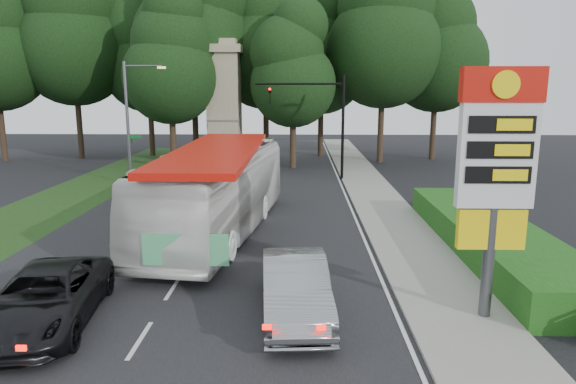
{
  "coord_description": "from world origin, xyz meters",
  "views": [
    {
      "loc": [
        4.04,
        -11.43,
        6.31
      ],
      "look_at": [
        3.58,
        8.82,
        2.2
      ],
      "focal_mm": 32.0,
      "sensor_mm": 36.0,
      "label": 1
    }
  ],
  "objects_px": {
    "monument": "(224,104)",
    "transit_bus": "(219,191)",
    "streetlight_signs": "(131,117)",
    "traffic_signal_mast": "(324,113)",
    "sedan_silver": "(295,288)",
    "suv_charcoal": "(45,298)",
    "gas_station_pylon": "(497,161)"
  },
  "relations": [
    {
      "from": "sedan_silver",
      "to": "suv_charcoal",
      "type": "relative_size",
      "value": 0.92
    },
    {
      "from": "gas_station_pylon",
      "to": "monument",
      "type": "distance_m",
      "value": 30.17
    },
    {
      "from": "sedan_silver",
      "to": "suv_charcoal",
      "type": "height_order",
      "value": "sedan_silver"
    },
    {
      "from": "monument",
      "to": "transit_bus",
      "type": "distance_m",
      "value": 19.95
    },
    {
      "from": "gas_station_pylon",
      "to": "sedan_silver",
      "type": "distance_m",
      "value": 6.38
    },
    {
      "from": "traffic_signal_mast",
      "to": "transit_bus",
      "type": "xyz_separation_m",
      "value": [
        -5.18,
        -13.53,
        -2.77
      ]
    },
    {
      "from": "traffic_signal_mast",
      "to": "streetlight_signs",
      "type": "height_order",
      "value": "streetlight_signs"
    },
    {
      "from": "sedan_silver",
      "to": "monument",
      "type": "bearing_deg",
      "value": 97.59
    },
    {
      "from": "streetlight_signs",
      "to": "transit_bus",
      "type": "distance_m",
      "value": 13.99
    },
    {
      "from": "monument",
      "to": "suv_charcoal",
      "type": "height_order",
      "value": "monument"
    },
    {
      "from": "suv_charcoal",
      "to": "transit_bus",
      "type": "bearing_deg",
      "value": 63.13
    },
    {
      "from": "transit_bus",
      "to": "sedan_silver",
      "type": "bearing_deg",
      "value": -60.41
    },
    {
      "from": "gas_station_pylon",
      "to": "suv_charcoal",
      "type": "xyz_separation_m",
      "value": [
        -12.0,
        -0.64,
        -3.67
      ]
    },
    {
      "from": "sedan_silver",
      "to": "suv_charcoal",
      "type": "xyz_separation_m",
      "value": [
        -6.73,
        -0.72,
        -0.07
      ]
    },
    {
      "from": "traffic_signal_mast",
      "to": "monument",
      "type": "relative_size",
      "value": 0.72
    },
    {
      "from": "streetlight_signs",
      "to": "sedan_silver",
      "type": "distance_m",
      "value": 23.01
    },
    {
      "from": "suv_charcoal",
      "to": "gas_station_pylon",
      "type": "bearing_deg",
      "value": -3.92
    },
    {
      "from": "transit_bus",
      "to": "traffic_signal_mast",
      "type": "bearing_deg",
      "value": 76.38
    },
    {
      "from": "gas_station_pylon",
      "to": "streetlight_signs",
      "type": "relative_size",
      "value": 0.86
    },
    {
      "from": "gas_station_pylon",
      "to": "monument",
      "type": "bearing_deg",
      "value": 111.8
    },
    {
      "from": "gas_station_pylon",
      "to": "sedan_silver",
      "type": "bearing_deg",
      "value": 179.09
    },
    {
      "from": "traffic_signal_mast",
      "to": "streetlight_signs",
      "type": "xyz_separation_m",
      "value": [
        -12.67,
        -1.99,
        -0.23
      ]
    },
    {
      "from": "gas_station_pylon",
      "to": "sedan_silver",
      "type": "relative_size",
      "value": 1.34
    },
    {
      "from": "sedan_silver",
      "to": "streetlight_signs",
      "type": "bearing_deg",
      "value": 114.31
    },
    {
      "from": "traffic_signal_mast",
      "to": "suv_charcoal",
      "type": "xyz_separation_m",
      "value": [
        -8.48,
        -22.64,
        -3.9
      ]
    },
    {
      "from": "gas_station_pylon",
      "to": "monument",
      "type": "height_order",
      "value": "monument"
    },
    {
      "from": "traffic_signal_mast",
      "to": "sedan_silver",
      "type": "height_order",
      "value": "traffic_signal_mast"
    },
    {
      "from": "gas_station_pylon",
      "to": "streetlight_signs",
      "type": "xyz_separation_m",
      "value": [
        -16.19,
        20.01,
        -0.01
      ]
    },
    {
      "from": "monument",
      "to": "suv_charcoal",
      "type": "relative_size",
      "value": 1.81
    },
    {
      "from": "traffic_signal_mast",
      "to": "suv_charcoal",
      "type": "bearing_deg",
      "value": -110.53
    },
    {
      "from": "sedan_silver",
      "to": "suv_charcoal",
      "type": "bearing_deg",
      "value": -178.3
    },
    {
      "from": "monument",
      "to": "transit_bus",
      "type": "relative_size",
      "value": 0.74
    }
  ]
}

